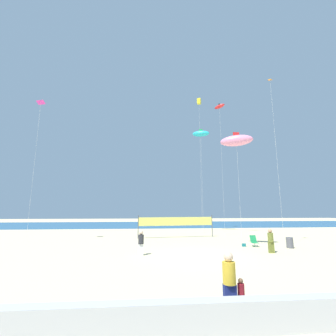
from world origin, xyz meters
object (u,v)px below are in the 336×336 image
at_px(volleyball_net, 176,222).
at_px(kite_yellow_box, 199,102).
at_px(beachgoer_olive_shirt, 271,240).
at_px(beachgoer_charcoal_shirt, 141,242).
at_px(toddler_figure, 241,293).
at_px(beach_handbag, 244,245).
at_px(kite_cyan_inflatable, 201,134).
at_px(kite_orange_diamond, 271,90).
at_px(trash_barrel, 290,243).
at_px(kite_magenta_diamond, 41,104).
at_px(kite_red_inflatable, 220,107).
at_px(kite_pink_inflatable, 236,141).
at_px(folding_beach_chair, 254,241).
at_px(mother_figure, 229,279).

relative_size(volleyball_net, kite_yellow_box, 0.41).
bearing_deg(beachgoer_olive_shirt, beachgoer_charcoal_shirt, 36.19).
bearing_deg(volleyball_net, toddler_figure, -90.84).
height_order(beach_handbag, kite_cyan_inflatable, kite_cyan_inflatable).
relative_size(kite_yellow_box, kite_orange_diamond, 1.35).
xyz_separation_m(trash_barrel, beach_handbag, (-3.36, 1.06, -0.29)).
distance_m(beachgoer_charcoal_shirt, kite_orange_diamond, 17.43).
bearing_deg(kite_yellow_box, trash_barrel, -76.45).
bearing_deg(beach_handbag, kite_magenta_diamond, 171.01).
relative_size(volleyball_net, kite_red_inflatable, 0.50).
relative_size(toddler_figure, kite_magenta_diamond, 0.07).
distance_m(beachgoer_olive_shirt, trash_barrel, 3.16).
height_order(beach_handbag, kite_orange_diamond, kite_orange_diamond).
height_order(kite_yellow_box, kite_pink_inflatable, kite_yellow_box).
height_order(folding_beach_chair, kite_red_inflatable, kite_red_inflatable).
bearing_deg(beachgoer_charcoal_shirt, beach_handbag, 65.06).
xyz_separation_m(toddler_figure, beachgoer_charcoal_shirt, (-3.33, 8.75, 0.37)).
xyz_separation_m(beachgoer_charcoal_shirt, volleyball_net, (3.60, 9.27, 0.78)).
relative_size(kite_yellow_box, kite_pink_inflatable, 2.09).
distance_m(beachgoer_olive_shirt, kite_magenta_diamond, 23.80).
bearing_deg(beachgoer_olive_shirt, kite_cyan_inflatable, -48.13).
relative_size(toddler_figure, kite_orange_diamond, 0.06).
bearing_deg(trash_barrel, kite_yellow_box, 103.55).
distance_m(folding_beach_chair, kite_red_inflatable, 17.50).
distance_m(beach_handbag, kite_yellow_box, 23.78).
distance_m(kite_pink_inflatable, kite_magenta_diamond, 19.10).
xyz_separation_m(folding_beach_chair, kite_cyan_inflatable, (-1.52, 11.23, 13.06)).
relative_size(trash_barrel, kite_yellow_box, 0.04).
bearing_deg(beach_handbag, mother_figure, -115.00).
xyz_separation_m(mother_figure, beachgoer_olive_shirt, (6.28, 8.89, -0.04)).
xyz_separation_m(kite_orange_diamond, kite_red_inflatable, (-1.97, 8.62, 2.28)).
relative_size(kite_orange_diamond, kite_cyan_inflatable, 1.05).
height_order(folding_beach_chair, volleyball_net, volleyball_net).
relative_size(trash_barrel, beach_handbag, 2.68).
relative_size(beach_handbag, kite_orange_diamond, 0.02).
relative_size(mother_figure, beach_handbag, 5.61).
bearing_deg(volleyball_net, kite_yellow_box, 57.63).
xyz_separation_m(mother_figure, kite_orange_diamond, (8.54, 10.97, 12.87)).
xyz_separation_m(toddler_figure, kite_cyan_inflatable, (4.43, 22.82, 13.04)).
bearing_deg(kite_yellow_box, mother_figure, -101.75).
relative_size(mother_figure, trash_barrel, 2.10).
bearing_deg(beachgoer_olive_shirt, mother_figure, 90.70).
distance_m(trash_barrel, volleyball_net, 11.12).
xyz_separation_m(kite_orange_diamond, kite_magenta_diamond, (-21.73, 3.73, -0.50)).
relative_size(toddler_figure, folding_beach_chair, 1.04).
xyz_separation_m(beachgoer_olive_shirt, folding_beach_chair, (0.07, 2.80, -0.42)).
bearing_deg(kite_orange_diamond, beachgoer_olive_shirt, -137.44).
distance_m(volleyball_net, kite_magenta_diamond, 18.42).
distance_m(beachgoer_charcoal_shirt, kite_yellow_box, 26.31).
distance_m(volleyball_net, kite_pink_inflatable, 11.05).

